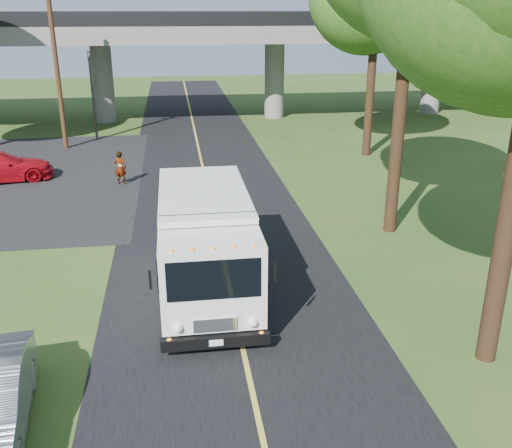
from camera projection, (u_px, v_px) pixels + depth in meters
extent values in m
plane|color=#2C4F1C|center=(256.00, 408.00, 11.48)|extent=(120.00, 120.00, 0.00)
cube|color=black|center=(216.00, 229.00, 20.73)|extent=(7.00, 90.00, 0.02)
cube|color=gold|center=(216.00, 229.00, 20.72)|extent=(0.12, 90.00, 0.01)
cube|color=slate|center=(189.00, 32.00, 38.94)|extent=(50.00, 9.00, 1.20)
cube|color=black|center=(190.00, 19.00, 34.55)|extent=(50.00, 0.25, 0.80)
cube|color=black|center=(186.00, 17.00, 42.69)|extent=(50.00, 0.25, 0.80)
cylinder|color=slate|center=(103.00, 83.00, 39.31)|extent=(1.40, 1.40, 5.40)
cylinder|color=slate|center=(274.00, 80.00, 40.92)|extent=(1.40, 1.40, 5.40)
cylinder|color=slate|center=(432.00, 77.00, 42.54)|extent=(1.40, 1.40, 5.40)
cylinder|color=black|center=(93.00, 97.00, 33.79)|extent=(0.14, 0.14, 5.20)
imported|color=black|center=(89.00, 62.00, 33.08)|extent=(0.18, 0.22, 1.10)
cylinder|color=#472D19|center=(57.00, 67.00, 31.07)|extent=(0.26, 0.26, 9.00)
cylinder|color=#382314|center=(509.00, 215.00, 11.90)|extent=(0.44, 0.44, 7.00)
cylinder|color=#382314|center=(399.00, 125.00, 19.27)|extent=(0.44, 0.44, 7.70)
cylinder|color=#382314|center=(370.00, 93.00, 30.01)|extent=(0.44, 0.44, 6.65)
cube|color=white|center=(204.00, 225.00, 16.41)|extent=(2.42, 4.43, 2.27)
cube|color=white|center=(211.00, 275.00, 13.56)|extent=(2.42, 1.82, 2.07)
cube|color=black|center=(214.00, 280.00, 12.63)|extent=(2.12, 0.08, 0.96)
cube|color=black|center=(216.00, 341.00, 13.08)|extent=(2.52, 0.18, 0.28)
cube|color=white|center=(206.00, 275.00, 16.53)|extent=(2.42, 5.84, 0.18)
cylinder|color=black|center=(170.00, 316.00, 14.01)|extent=(0.28, 0.91, 0.91)
cylinder|color=black|center=(253.00, 310.00, 14.29)|extent=(0.28, 0.91, 0.91)
cylinder|color=black|center=(170.00, 249.00, 17.93)|extent=(0.28, 0.91, 0.91)
cylinder|color=black|center=(235.00, 245.00, 18.20)|extent=(0.28, 0.91, 0.91)
imported|color=gray|center=(120.00, 168.00, 25.77)|extent=(0.65, 0.54, 1.54)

